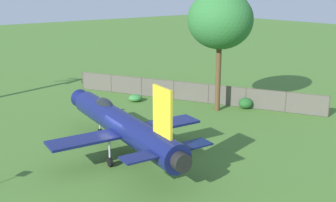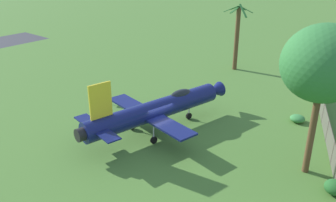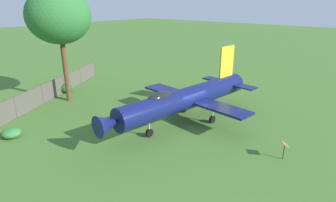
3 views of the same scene
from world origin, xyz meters
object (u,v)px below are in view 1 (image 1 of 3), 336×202
shrub_near_fence (246,103)px  shrub_by_tree (135,98)px  shade_tree (220,20)px  display_jet (120,123)px

shrub_near_fence → shrub_by_tree: 10.32m
shade_tree → shrub_by_tree: 10.96m
shade_tree → shrub_by_tree: size_ratio=7.79×
display_jet → shrub_near_fence: display_jet is taller
shrub_near_fence → shrub_by_tree: shrub_near_fence is taller
shade_tree → shrub_near_fence: bearing=-115.8°
shrub_by_tree → shrub_near_fence: bearing=-142.2°
shade_tree → display_jet: bearing=103.3°
display_jet → shrub_near_fence: size_ratio=11.15×
display_jet → shrub_by_tree: 12.66m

